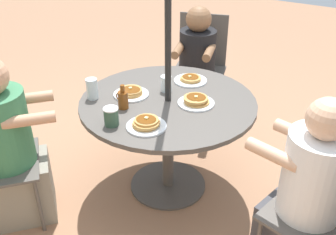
{
  "coord_description": "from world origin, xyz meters",
  "views": [
    {
      "loc": [
        -1.2,
        1.97,
        1.93
      ],
      "look_at": [
        0.0,
        0.0,
        0.59
      ],
      "focal_mm": 42.0,
      "sensor_mm": 36.0,
      "label": 1
    }
  ],
  "objects_px": {
    "patio_chair_south": "(200,61)",
    "pancake_plate_a": "(131,93)",
    "patio_table": "(168,115)",
    "pancake_plate_b": "(196,101)",
    "diner_north": "(11,150)",
    "syrup_bottle": "(123,99)",
    "coffee_cup": "(111,117)",
    "drinking_glass_b": "(92,89)",
    "drinking_glass_a": "(166,84)",
    "pancake_plate_c": "(191,79)",
    "diner_south": "(196,71)",
    "diner_east": "(304,199)",
    "pancake_plate_d": "(146,124)"
  },
  "relations": [
    {
      "from": "pancake_plate_a",
      "to": "drinking_glass_a",
      "type": "distance_m",
      "value": 0.25
    },
    {
      "from": "pancake_plate_a",
      "to": "pancake_plate_c",
      "type": "distance_m",
      "value": 0.47
    },
    {
      "from": "diner_north",
      "to": "drinking_glass_b",
      "type": "xyz_separation_m",
      "value": [
        -0.24,
        -0.53,
        0.27
      ]
    },
    {
      "from": "patio_chair_south",
      "to": "diner_south",
      "type": "height_order",
      "value": "diner_south"
    },
    {
      "from": "diner_north",
      "to": "diner_south",
      "type": "relative_size",
      "value": 1.06
    },
    {
      "from": "diner_south",
      "to": "syrup_bottle",
      "type": "bearing_deg",
      "value": 78.27
    },
    {
      "from": "diner_east",
      "to": "drinking_glass_b",
      "type": "distance_m",
      "value": 1.47
    },
    {
      "from": "patio_table",
      "to": "drinking_glass_b",
      "type": "height_order",
      "value": "drinking_glass_b"
    },
    {
      "from": "patio_table",
      "to": "pancake_plate_c",
      "type": "distance_m",
      "value": 0.36
    },
    {
      "from": "patio_table",
      "to": "pancake_plate_d",
      "type": "relative_size",
      "value": 4.91
    },
    {
      "from": "patio_chair_south",
      "to": "coffee_cup",
      "type": "distance_m",
      "value": 1.64
    },
    {
      "from": "coffee_cup",
      "to": "drinking_glass_a",
      "type": "distance_m",
      "value": 0.55
    },
    {
      "from": "diner_north",
      "to": "patio_chair_south",
      "type": "relative_size",
      "value": 1.22
    },
    {
      "from": "patio_chair_south",
      "to": "patio_table",
      "type": "bearing_deg",
      "value": 90.0
    },
    {
      "from": "diner_east",
      "to": "pancake_plate_a",
      "type": "height_order",
      "value": "diner_east"
    },
    {
      "from": "pancake_plate_b",
      "to": "patio_table",
      "type": "bearing_deg",
      "value": 14.97
    },
    {
      "from": "pancake_plate_c",
      "to": "diner_south",
      "type": "bearing_deg",
      "value": -66.13
    },
    {
      "from": "drinking_glass_b",
      "to": "patio_chair_south",
      "type": "bearing_deg",
      "value": -93.65
    },
    {
      "from": "syrup_bottle",
      "to": "drinking_glass_a",
      "type": "xyz_separation_m",
      "value": [
        -0.1,
        -0.35,
        -0.01
      ]
    },
    {
      "from": "pancake_plate_c",
      "to": "coffee_cup",
      "type": "height_order",
      "value": "coffee_cup"
    },
    {
      "from": "diner_east",
      "to": "patio_chair_south",
      "type": "height_order",
      "value": "diner_east"
    },
    {
      "from": "diner_east",
      "to": "pancake_plate_c",
      "type": "xyz_separation_m",
      "value": [
        1.01,
        -0.58,
        0.22
      ]
    },
    {
      "from": "diner_south",
      "to": "pancake_plate_c",
      "type": "bearing_deg",
      "value": 96.92
    },
    {
      "from": "patio_chair_south",
      "to": "syrup_bottle",
      "type": "relative_size",
      "value": 5.87
    },
    {
      "from": "patio_table",
      "to": "coffee_cup",
      "type": "height_order",
      "value": "coffee_cup"
    },
    {
      "from": "patio_chair_south",
      "to": "coffee_cup",
      "type": "bearing_deg",
      "value": 81.35
    },
    {
      "from": "coffee_cup",
      "to": "drinking_glass_a",
      "type": "relative_size",
      "value": 1.02
    },
    {
      "from": "drinking_glass_a",
      "to": "syrup_bottle",
      "type": "bearing_deg",
      "value": 73.38
    },
    {
      "from": "pancake_plate_b",
      "to": "pancake_plate_c",
      "type": "height_order",
      "value": "pancake_plate_b"
    },
    {
      "from": "patio_table",
      "to": "pancake_plate_b",
      "type": "relative_size",
      "value": 4.91
    },
    {
      "from": "syrup_bottle",
      "to": "pancake_plate_b",
      "type": "bearing_deg",
      "value": -142.03
    },
    {
      "from": "diner_east",
      "to": "coffee_cup",
      "type": "relative_size",
      "value": 9.94
    },
    {
      "from": "patio_table",
      "to": "pancake_plate_b",
      "type": "distance_m",
      "value": 0.23
    },
    {
      "from": "pancake_plate_b",
      "to": "drinking_glass_a",
      "type": "xyz_separation_m",
      "value": [
        0.27,
        -0.06,
        0.03
      ]
    },
    {
      "from": "pancake_plate_a",
      "to": "pancake_plate_c",
      "type": "height_order",
      "value": "pancake_plate_a"
    },
    {
      "from": "pancake_plate_b",
      "to": "pancake_plate_d",
      "type": "relative_size",
      "value": 1.0
    },
    {
      "from": "diner_south",
      "to": "pancake_plate_b",
      "type": "height_order",
      "value": "diner_south"
    },
    {
      "from": "patio_chair_south",
      "to": "pancake_plate_a",
      "type": "distance_m",
      "value": 1.25
    },
    {
      "from": "syrup_bottle",
      "to": "drinking_glass_a",
      "type": "relative_size",
      "value": 1.46
    },
    {
      "from": "diner_south",
      "to": "pancake_plate_d",
      "type": "xyz_separation_m",
      "value": [
        -0.37,
        1.34,
        0.24
      ]
    },
    {
      "from": "patio_chair_south",
      "to": "diner_south",
      "type": "relative_size",
      "value": 0.87
    },
    {
      "from": "pancake_plate_d",
      "to": "patio_chair_south",
      "type": "bearing_deg",
      "value": -74.43
    },
    {
      "from": "pancake_plate_a",
      "to": "drinking_glass_b",
      "type": "height_order",
      "value": "drinking_glass_b"
    },
    {
      "from": "diner_north",
      "to": "patio_chair_south",
      "type": "xyz_separation_m",
      "value": [
        -0.33,
        -1.93,
        -0.0
      ]
    },
    {
      "from": "drinking_glass_a",
      "to": "drinking_glass_b",
      "type": "relative_size",
      "value": 0.79
    },
    {
      "from": "pancake_plate_d",
      "to": "drinking_glass_a",
      "type": "relative_size",
      "value": 2.18
    },
    {
      "from": "pancake_plate_a",
      "to": "pancake_plate_d",
      "type": "bearing_deg",
      "value": 138.04
    },
    {
      "from": "pancake_plate_a",
      "to": "syrup_bottle",
      "type": "relative_size",
      "value": 1.49
    },
    {
      "from": "patio_chair_south",
      "to": "pancake_plate_b",
      "type": "distance_m",
      "value": 1.25
    },
    {
      "from": "pancake_plate_c",
      "to": "drinking_glass_b",
      "type": "relative_size",
      "value": 1.71
    }
  ]
}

